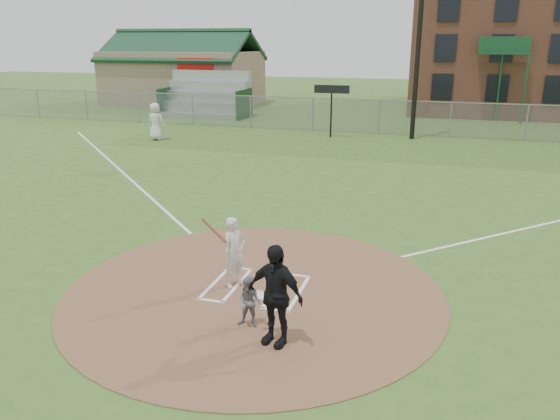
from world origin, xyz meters
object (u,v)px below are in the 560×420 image
(catcher, at_px, (249,302))
(umpire, at_px, (275,295))
(batter_at_plate, at_px, (234,252))
(ondeck_player, at_px, (156,122))
(home_plate, at_px, (256,295))

(catcher, relative_size, umpire, 0.53)
(umpire, relative_size, batter_at_plate, 1.09)
(catcher, distance_m, umpire, 0.91)
(ondeck_player, distance_m, batter_at_plate, 19.77)
(catcher, xyz_separation_m, ondeck_player, (-12.05, 18.00, 0.49))
(batter_at_plate, bearing_deg, home_plate, -30.05)
(umpire, relative_size, ondeck_player, 0.94)
(umpire, xyz_separation_m, ondeck_player, (-12.70, 18.44, 0.04))
(catcher, height_order, batter_at_plate, batter_at_plate)
(home_plate, height_order, catcher, catcher)
(catcher, height_order, ondeck_player, ondeck_player)
(umpire, bearing_deg, catcher, 161.99)
(home_plate, xyz_separation_m, ondeck_player, (-11.74, 16.73, 0.99))
(catcher, relative_size, batter_at_plate, 0.57)
(home_plate, relative_size, catcher, 0.43)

